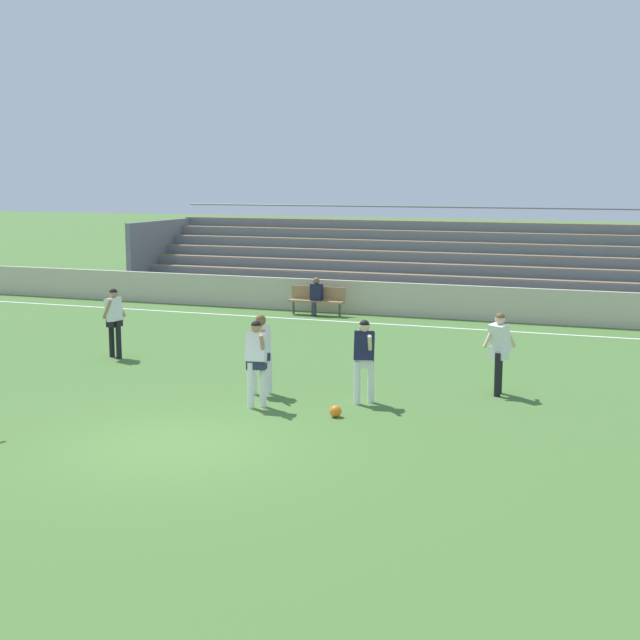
# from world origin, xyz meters

# --- Properties ---
(ground_plane) EXTENTS (160.00, 160.00, 0.00)m
(ground_plane) POSITION_xyz_m (0.00, 0.00, 0.00)
(ground_plane) COLOR #477033
(field_line_sideline) EXTENTS (44.00, 0.12, 0.01)m
(field_line_sideline) POSITION_xyz_m (0.00, 12.90, 0.00)
(field_line_sideline) COLOR white
(field_line_sideline) RESTS_ON ground
(sideline_wall) EXTENTS (48.00, 0.16, 1.05)m
(sideline_wall) POSITION_xyz_m (0.00, 14.59, 0.52)
(sideline_wall) COLOR beige
(sideline_wall) RESTS_ON ground
(bleacher_stand) EXTENTS (21.22, 5.05, 3.24)m
(bleacher_stand) POSITION_xyz_m (-0.23, 18.13, 1.41)
(bleacher_stand) COLOR #897051
(bleacher_stand) RESTS_ON ground
(bench_far_right) EXTENTS (1.80, 0.40, 0.90)m
(bench_far_right) POSITION_xyz_m (-2.69, 13.86, 0.55)
(bench_far_right) COLOR #99754C
(bench_far_right) RESTS_ON ground
(spectator_seated) EXTENTS (0.36, 0.42, 1.21)m
(spectator_seated) POSITION_xyz_m (-2.69, 13.74, 0.70)
(spectator_seated) COLOR #2D2D38
(spectator_seated) RESTS_ON ground
(player_white_challenging) EXTENTS (0.45, 0.48, 1.67)m
(player_white_challenging) POSITION_xyz_m (0.26, 2.69, 1.00)
(player_white_challenging) COLOR white
(player_white_challenging) RESTS_ON ground
(player_dark_dropping_back) EXTENTS (0.46, 0.63, 1.64)m
(player_dark_dropping_back) POSITION_xyz_m (2.07, 3.70, 0.97)
(player_dark_dropping_back) COLOR white
(player_dark_dropping_back) RESTS_ON ground
(player_white_overlapping) EXTENTS (0.65, 0.48, 1.67)m
(player_white_overlapping) POSITION_xyz_m (4.40, 5.29, 0.99)
(player_white_overlapping) COLOR black
(player_white_overlapping) RESTS_ON ground
(player_white_wide_right) EXTENTS (0.52, 0.67, 1.63)m
(player_white_wide_right) POSITION_xyz_m (-0.10, 3.70, 0.96)
(player_white_wide_right) COLOR white
(player_white_wide_right) RESTS_ON ground
(player_white_on_ball) EXTENTS (0.44, 0.51, 1.69)m
(player_white_on_ball) POSITION_xyz_m (-4.91, 5.83, 1.01)
(player_white_on_ball) COLOR black
(player_white_on_ball) RESTS_ON ground
(soccer_ball) EXTENTS (0.22, 0.22, 0.22)m
(soccer_ball) POSITION_xyz_m (1.89, 2.56, 0.11)
(soccer_ball) COLOR orange
(soccer_ball) RESTS_ON ground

